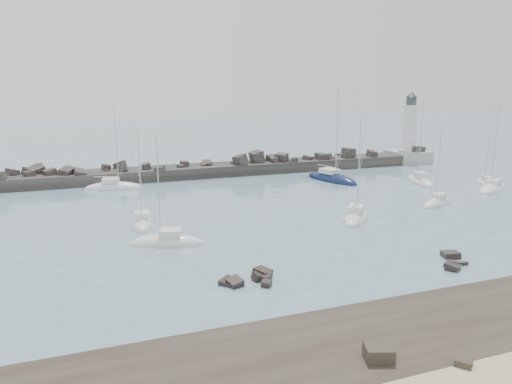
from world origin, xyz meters
TOP-DOWN VIEW (x-y plane):
  - ground at (0.00, 0.00)m, footprint 400.00×400.00m
  - rock_shelf at (0.50, -21.98)m, footprint 140.00×12.33m
  - rock_cluster_near at (-3.85, -8.78)m, footprint 4.93×3.46m
  - rock_cluster_far at (14.08, -11.31)m, footprint 3.78×4.18m
  - breakwater at (-7.07, 37.98)m, footprint 115.00×6.92m
  - lighthouse at (47.00, 38.00)m, footprint 7.00×7.00m
  - sailboat_3 at (-9.59, 11.01)m, footprint 3.21×7.47m
  - sailboat_4 at (-10.74, 32.00)m, footprint 9.06×4.57m
  - sailboat_5 at (-8.35, 2.92)m, footprint 7.69×4.55m
  - sailboat_6 at (14.18, 4.55)m, footprint 7.24×7.82m
  - sailboat_7 at (23.11, 26.25)m, footprint 6.00×11.20m
  - sailboat_8 at (28.07, 6.96)m, footprint 6.93×4.66m
  - sailboat_9 at (35.48, 19.87)m, footprint 5.18×9.16m
  - sailboat_10 at (41.88, 11.35)m, footprint 8.97×6.56m
  - sailboat_11 at (43.85, 14.47)m, footprint 3.68×6.25m

SIDE VIEW (x-z plane):
  - rock_cluster_far at x=14.08m, z-range -0.66..0.65m
  - ground at x=0.00m, z-range 0.00..0.00m
  - rock_shelf at x=0.50m, z-range -1.01..1.07m
  - rock_cluster_near at x=-3.85m, z-range -0.62..0.83m
  - sailboat_10 at x=41.88m, z-range -6.72..6.97m
  - sailboat_8 at x=28.07m, z-range -5.20..5.46m
  - sailboat_5 at x=-8.35m, z-range -5.72..5.99m
  - sailboat_3 at x=-9.59m, z-range -5.64..5.91m
  - sailboat_11 at x=43.85m, z-range -4.71..4.98m
  - sailboat_4 at x=-10.74m, z-range -6.72..6.99m
  - sailboat_6 at x=14.18m, z-range -6.35..6.63m
  - sailboat_9 at x=35.48m, z-range -6.81..7.10m
  - sailboat_7 at x=23.11m, z-range -8.25..8.55m
  - breakwater at x=-7.07m, z-range -2.35..3.01m
  - lighthouse at x=47.00m, z-range -4.21..10.39m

